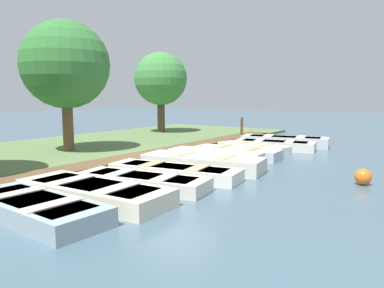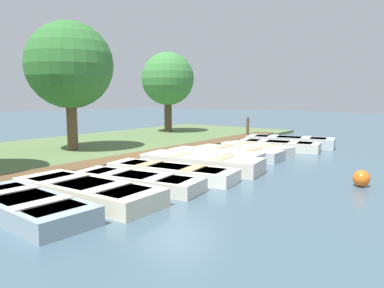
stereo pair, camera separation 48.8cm
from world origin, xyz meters
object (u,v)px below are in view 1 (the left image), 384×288
object	(u,v)px
rowboat_0	(34,208)
park_tree_center	(161,79)
rowboat_8	(275,145)
park_tree_left	(65,65)
rowboat_4	(203,163)
mooring_post_far	(242,128)
rowboat_3	(174,172)
rowboat_9	(284,141)
buoy	(363,177)
rowboat_5	(215,157)
rowboat_1	(94,192)
rowboat_2	(142,181)
rowboat_7	(253,148)
rowboat_6	(237,153)

from	to	relation	value
rowboat_0	park_tree_center	distance (m)	14.47
rowboat_8	park_tree_left	size ratio (longest dim) A/B	0.68
rowboat_4	mooring_post_far	distance (m)	7.83
rowboat_8	mooring_post_far	world-z (taller)	mooring_post_far
rowboat_3	mooring_post_far	xyz separation A→B (m)	(-2.51, 8.73, 0.39)
rowboat_9	mooring_post_far	size ratio (longest dim) A/B	3.32
rowboat_0	mooring_post_far	bearing A→B (deg)	103.10
rowboat_8	buoy	bearing A→B (deg)	-58.57
rowboat_0	rowboat_5	distance (m)	6.42
rowboat_3	rowboat_1	bearing A→B (deg)	-100.45
rowboat_0	buoy	world-z (taller)	buoy
rowboat_2	rowboat_7	bearing A→B (deg)	82.06
rowboat_5	buoy	world-z (taller)	rowboat_5
mooring_post_far	park_tree_left	bearing A→B (deg)	-111.88
rowboat_9	buoy	distance (m)	6.93
park_tree_left	rowboat_8	bearing A→B (deg)	43.38
rowboat_2	park_tree_left	distance (m)	6.82
rowboat_9	park_tree_left	xyz separation A→B (m)	(-5.75, -6.63, 3.01)
park_tree_center	buoy	bearing A→B (deg)	-28.64
rowboat_6	mooring_post_far	size ratio (longest dim) A/B	2.76
mooring_post_far	park_tree_left	xyz separation A→B (m)	(-3.12, -7.76, 2.67)
rowboat_5	rowboat_6	distance (m)	1.32
rowboat_7	buoy	world-z (taller)	buoy
rowboat_4	mooring_post_far	world-z (taller)	mooring_post_far
rowboat_7	buoy	distance (m)	5.31
rowboat_2	rowboat_9	size ratio (longest dim) A/B	0.90
buoy	park_tree_center	world-z (taller)	park_tree_center
rowboat_9	rowboat_8	bearing A→B (deg)	-101.41
rowboat_6	park_tree_center	distance (m)	8.88
rowboat_7	mooring_post_far	size ratio (longest dim) A/B	2.55
rowboat_1	rowboat_9	world-z (taller)	rowboat_9
rowboat_7	rowboat_3	bearing A→B (deg)	-77.56
rowboat_3	rowboat_4	xyz separation A→B (m)	(0.03, 1.33, 0.05)
rowboat_0	rowboat_7	size ratio (longest dim) A/B	1.12
rowboat_0	rowboat_1	bearing A→B (deg)	90.50
rowboat_4	park_tree_left	bearing A→B (deg)	174.19
rowboat_1	mooring_post_far	bearing A→B (deg)	99.20
rowboat_0	rowboat_8	distance (m)	10.39
park_tree_center	rowboat_4	bearing A→B (deg)	-43.78
rowboat_0	rowboat_9	bearing A→B (deg)	91.25
rowboat_7	rowboat_2	bearing A→B (deg)	-77.48
buoy	park_tree_center	xyz separation A→B (m)	(-11.49, 6.28, 2.83)
park_tree_center	mooring_post_far	bearing A→B (deg)	5.11
rowboat_5	mooring_post_far	world-z (taller)	mooring_post_far
rowboat_5	rowboat_9	size ratio (longest dim) A/B	0.84
rowboat_9	park_tree_left	world-z (taller)	park_tree_left
rowboat_6	rowboat_4	bearing A→B (deg)	-88.55
rowboat_0	mooring_post_far	xyz separation A→B (m)	(-2.39, 12.69, 0.38)
rowboat_6	mooring_post_far	distance (m)	5.49
park_tree_left	rowboat_0	bearing A→B (deg)	-41.81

